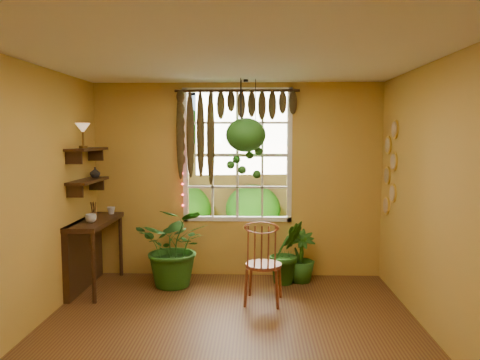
% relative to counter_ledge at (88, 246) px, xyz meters
% --- Properties ---
extents(floor, '(4.50, 4.50, 0.00)m').
position_rel_counter_ledge_xyz_m(floor, '(1.91, -1.60, -0.55)').
color(floor, brown).
rests_on(floor, ground).
extents(ceiling, '(4.50, 4.50, 0.00)m').
position_rel_counter_ledge_xyz_m(ceiling, '(1.91, -1.60, 2.15)').
color(ceiling, silver).
rests_on(ceiling, wall_back).
extents(wall_back, '(4.00, 0.00, 4.00)m').
position_rel_counter_ledge_xyz_m(wall_back, '(1.91, 0.65, 0.80)').
color(wall_back, '#B9953F').
rests_on(wall_back, floor).
extents(wall_left, '(0.00, 4.50, 4.50)m').
position_rel_counter_ledge_xyz_m(wall_left, '(-0.09, -1.60, 0.80)').
color(wall_left, '#B9953F').
rests_on(wall_left, floor).
extents(wall_right, '(0.00, 4.50, 4.50)m').
position_rel_counter_ledge_xyz_m(wall_right, '(3.91, -1.60, 0.80)').
color(wall_right, '#B9953F').
rests_on(wall_right, floor).
extents(window, '(1.52, 0.10, 1.86)m').
position_rel_counter_ledge_xyz_m(window, '(1.91, 0.68, 1.15)').
color(window, silver).
rests_on(window, wall_back).
extents(valance_vine, '(1.70, 0.12, 1.10)m').
position_rel_counter_ledge_xyz_m(valance_vine, '(1.82, 0.56, 1.73)').
color(valance_vine, '#39220F').
rests_on(valance_vine, window).
extents(string_lights, '(0.03, 0.03, 1.54)m').
position_rel_counter_ledge_xyz_m(string_lights, '(1.15, 0.59, 1.20)').
color(string_lights, '#FF2633').
rests_on(string_lights, window).
extents(wall_plates, '(0.04, 0.32, 1.10)m').
position_rel_counter_ledge_xyz_m(wall_plates, '(3.89, 0.19, 1.00)').
color(wall_plates, '#FFF2D0').
rests_on(wall_plates, wall_right).
extents(counter_ledge, '(0.40, 1.20, 0.90)m').
position_rel_counter_ledge_xyz_m(counter_ledge, '(0.00, 0.00, 0.00)').
color(counter_ledge, '#39220F').
rests_on(counter_ledge, floor).
extents(shelf_lower, '(0.25, 0.90, 0.04)m').
position_rel_counter_ledge_xyz_m(shelf_lower, '(0.03, 0.00, 0.85)').
color(shelf_lower, '#39220F').
rests_on(shelf_lower, wall_left).
extents(shelf_upper, '(0.25, 0.90, 0.04)m').
position_rel_counter_ledge_xyz_m(shelf_upper, '(0.03, 0.00, 1.25)').
color(shelf_upper, '#39220F').
rests_on(shelf_upper, wall_left).
extents(backyard, '(14.00, 10.00, 12.00)m').
position_rel_counter_ledge_xyz_m(backyard, '(2.15, 5.27, 0.73)').
color(backyard, '#1B5518').
rests_on(backyard, ground).
extents(windsor_chair, '(0.49, 0.51, 1.15)m').
position_rel_counter_ledge_xyz_m(windsor_chair, '(2.26, -0.48, -0.22)').
color(windsor_chair, brown).
rests_on(windsor_chair, floor).
extents(potted_plant_left, '(1.02, 0.91, 1.06)m').
position_rel_counter_ledge_xyz_m(potted_plant_left, '(1.13, 0.11, -0.02)').
color(potted_plant_left, '#215115').
rests_on(potted_plant_left, floor).
extents(potted_plant_mid, '(0.58, 0.53, 0.85)m').
position_rel_counter_ledge_xyz_m(potted_plant_mid, '(2.59, 0.28, -0.13)').
color(potted_plant_mid, '#215115').
rests_on(potted_plant_mid, floor).
extents(potted_plant_right, '(0.46, 0.46, 0.70)m').
position_rel_counter_ledge_xyz_m(potted_plant_right, '(2.78, 0.37, -0.20)').
color(potted_plant_right, '#215115').
rests_on(potted_plant_right, floor).
extents(hanging_basket, '(0.52, 0.52, 1.30)m').
position_rel_counter_ledge_xyz_m(hanging_basket, '(2.04, 0.28, 1.38)').
color(hanging_basket, black).
rests_on(hanging_basket, ceiling).
extents(cup_a, '(0.16, 0.16, 0.11)m').
position_rel_counter_ledge_xyz_m(cup_a, '(0.13, -0.21, 0.40)').
color(cup_a, silver).
rests_on(cup_a, counter_ledge).
extents(cup_b, '(0.12, 0.12, 0.10)m').
position_rel_counter_ledge_xyz_m(cup_b, '(0.19, 0.42, 0.40)').
color(cup_b, beige).
rests_on(cup_b, counter_ledge).
extents(brush_jar, '(0.08, 0.08, 0.30)m').
position_rel_counter_ledge_xyz_m(brush_jar, '(0.11, -0.05, 0.47)').
color(brush_jar, brown).
rests_on(brush_jar, counter_ledge).
extents(shelf_vase, '(0.14, 0.14, 0.14)m').
position_rel_counter_ledge_xyz_m(shelf_vase, '(0.04, 0.25, 0.94)').
color(shelf_vase, '#B2AD99').
rests_on(shelf_vase, shelf_lower).
extents(tiffany_lamp, '(0.19, 0.19, 0.31)m').
position_rel_counter_ledge_xyz_m(tiffany_lamp, '(0.05, -0.17, 1.49)').
color(tiffany_lamp, brown).
rests_on(tiffany_lamp, shelf_upper).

